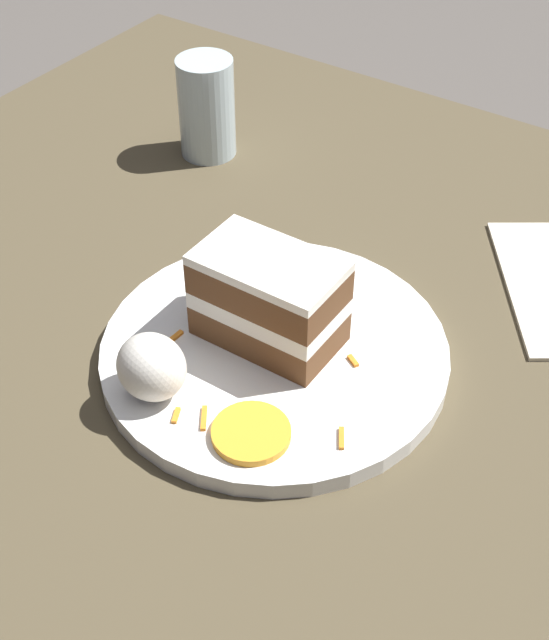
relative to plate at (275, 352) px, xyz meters
name	(u,v)px	position (x,y,z in m)	size (l,w,h in m)	color
ground_plane	(327,355)	(0.02, 0.06, -0.04)	(6.00, 6.00, 0.00)	#4C4742
dining_table	(328,342)	(0.02, 0.06, -0.02)	(1.11, 0.87, 0.03)	#4C422D
plate	(275,352)	(0.00, 0.00, 0.00)	(0.29, 0.29, 0.02)	white
cake_slice	(269,299)	(-0.01, 0.01, 0.05)	(0.12, 0.07, 0.08)	brown
cream_dollop	(152,367)	(-0.05, -0.10, 0.04)	(0.06, 0.05, 0.06)	white
orange_garnish	(251,433)	(0.04, -0.09, 0.01)	(0.06, 0.06, 0.01)	orange
carrot_shreds_scatter	(241,393)	(0.01, -0.06, 0.01)	(0.18, 0.14, 0.00)	orange
drinking_glass	(207,114)	(-0.25, 0.23, 0.04)	(0.06, 0.06, 0.11)	silver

